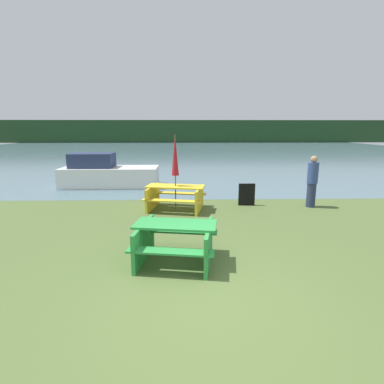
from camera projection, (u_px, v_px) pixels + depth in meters
name	position (u px, v px, depth m)	size (l,w,h in m)	color
ground_plane	(210.00, 303.00, 4.53)	(60.00, 60.00, 0.00)	#516633
water	(187.00, 150.00, 35.47)	(60.00, 50.00, 0.00)	slate
far_treeline	(186.00, 131.00, 54.60)	(80.00, 1.60, 4.00)	#1E3D1E
picnic_table_green	(176.00, 239.00, 5.84)	(1.76, 1.60, 0.79)	green
picnic_table_yellow	(176.00, 195.00, 9.63)	(2.07, 1.72, 0.78)	yellow
umbrella_crimson	(175.00, 156.00, 9.37)	(0.23, 0.23, 2.40)	brown
boat	(107.00, 174.00, 13.48)	(4.26, 1.67, 1.50)	silver
person	(312.00, 182.00, 9.88)	(0.34, 0.34, 1.71)	#283351
signboard	(247.00, 194.00, 10.19)	(0.55, 0.08, 0.75)	black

